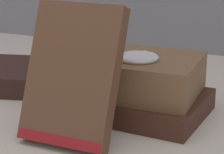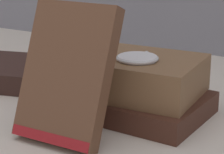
# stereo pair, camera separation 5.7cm
# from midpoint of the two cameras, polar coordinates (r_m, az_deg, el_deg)

# --- Properties ---
(ground_plane) EXTENTS (3.00, 3.00, 0.00)m
(ground_plane) POSITION_cam_midpoint_polar(r_m,az_deg,el_deg) (0.63, 4.19, -4.98)
(ground_plane) COLOR beige
(book_flat_bottom) EXTENTS (0.20, 0.15, 0.03)m
(book_flat_bottom) POSITION_cam_midpoint_polar(r_m,az_deg,el_deg) (0.65, 4.51, -3.05)
(book_flat_bottom) COLOR #422319
(book_flat_bottom) RESTS_ON ground_plane
(book_flat_top) EXTENTS (0.18, 0.13, 0.05)m
(book_flat_top) POSITION_cam_midpoint_polar(r_m,az_deg,el_deg) (0.64, 4.66, 0.36)
(book_flat_top) COLOR brown
(book_flat_top) RESTS_ON book_flat_bottom
(book_side_left) EXTENTS (0.24, 0.19, 0.03)m
(book_side_left) POSITION_cam_midpoint_polar(r_m,az_deg,el_deg) (0.79, -11.13, 0.67)
(book_side_left) COLOR #331E19
(book_side_left) RESTS_ON ground_plane
(book_leaning_front) EXTENTS (0.11, 0.08, 0.16)m
(book_leaning_front) POSITION_cam_midpoint_polar(r_m,az_deg,el_deg) (0.54, -2.66, -0.13)
(book_leaning_front) COLOR brown
(book_leaning_front) RESTS_ON ground_plane
(pocket_watch) EXTENTS (0.06, 0.06, 0.01)m
(pocket_watch) POSITION_cam_midpoint_polar(r_m,az_deg,el_deg) (0.61, 5.79, 2.29)
(pocket_watch) COLOR silver
(pocket_watch) RESTS_ON book_flat_top
(reading_glasses) EXTENTS (0.10, 0.05, 0.00)m
(reading_glasses) POSITION_cam_midpoint_polar(r_m,az_deg,el_deg) (0.83, 3.11, 0.66)
(reading_glasses) COLOR #4C3828
(reading_glasses) RESTS_ON ground_plane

